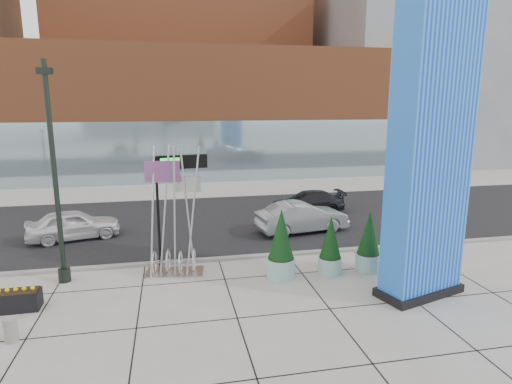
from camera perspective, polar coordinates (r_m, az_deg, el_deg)
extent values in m
plane|color=#9E9991|center=(14.48, -7.19, -14.89)|extent=(160.00, 160.00, 0.00)
cube|color=black|center=(23.83, -9.05, -4.05)|extent=(80.00, 12.00, 0.02)
cube|color=gray|center=(18.12, -8.18, -9.06)|extent=(80.00, 0.30, 0.12)
cube|color=#A65530|center=(39.96, -8.98, 10.34)|extent=(34.00, 10.00, 11.00)
cube|color=#8CA5B2|center=(35.38, -8.46, 5.29)|extent=(34.00, 0.60, 5.00)
cube|color=slate|center=(52.37, 19.99, 13.96)|extent=(20.00, 18.00, 18.00)
cube|color=#0D33CD|center=(14.94, 22.25, 5.34)|extent=(3.00, 1.88, 10.05)
cube|color=black|center=(16.17, 20.87, -12.10)|extent=(3.28, 2.16, 0.28)
cylinder|color=black|center=(16.60, -25.25, 1.94)|extent=(0.18, 0.18, 7.92)
cylinder|color=black|center=(17.56, -24.16, -10.07)|extent=(0.44, 0.44, 0.49)
cube|color=black|center=(16.43, -26.38, 14.26)|extent=(0.50, 0.22, 0.22)
cube|color=silver|center=(17.18, -10.78, -10.46)|extent=(2.33, 1.40, 0.06)
cylinder|color=silver|center=(16.23, -13.57, -2.75)|extent=(0.08, 0.08, 4.98)
cylinder|color=silver|center=(16.56, -12.15, -2.39)|extent=(0.08, 0.08, 4.98)
cylinder|color=silver|center=(16.31, -10.76, -2.55)|extent=(0.08, 0.08, 4.98)
cylinder|color=silver|center=(16.61, -9.23, -2.23)|extent=(0.08, 0.08, 4.98)
cylinder|color=silver|center=(16.19, -8.28, -2.57)|extent=(0.08, 0.08, 4.98)
torus|color=silver|center=(16.94, -13.40, -9.27)|extent=(0.20, 0.91, 0.91)
torus|color=silver|center=(17.11, -11.69, -8.97)|extent=(0.20, 0.91, 0.91)
torus|color=silver|center=(16.92, -9.98, -9.14)|extent=(0.20, 0.91, 0.91)
torus|color=silver|center=(17.12, -8.31, -8.83)|extent=(0.20, 0.91, 0.91)
cube|color=red|center=(16.11, -12.39, 2.64)|extent=(1.30, 0.14, 0.80)
cube|color=silver|center=(16.30, -9.16, 1.09)|extent=(0.98, 0.29, 0.60)
cylinder|color=gray|center=(14.12, -29.90, -15.63)|extent=(0.36, 0.36, 0.70)
cylinder|color=black|center=(17.26, -12.91, -2.80)|extent=(0.11, 0.11, 4.42)
cube|color=black|center=(16.87, -10.01, 3.91)|extent=(2.11, 0.46, 0.53)
cube|color=#19D833|center=(16.75, -11.44, 3.80)|extent=(0.73, 0.12, 0.37)
cylinder|color=#98CDC2|center=(17.62, 14.65, -8.98)|extent=(0.97, 0.97, 0.68)
cylinder|color=black|center=(17.50, 14.71, -7.95)|extent=(0.89, 0.89, 0.06)
cone|color=black|center=(17.23, 14.87, -5.21)|extent=(0.87, 0.87, 1.75)
cylinder|color=#98CDC2|center=(17.01, 9.80, -9.59)|extent=(0.91, 0.91, 0.64)
cylinder|color=black|center=(16.90, 9.84, -8.58)|extent=(0.84, 0.84, 0.05)
cone|color=black|center=(16.63, 9.94, -5.93)|extent=(0.82, 0.82, 1.64)
cylinder|color=#98CDC2|center=(16.42, 3.32, -10.04)|extent=(1.07, 1.07, 0.75)
cylinder|color=black|center=(16.28, 3.34, -8.82)|extent=(0.98, 0.98, 0.06)
cone|color=black|center=(15.97, 3.38, -5.58)|extent=(0.96, 0.96, 1.93)
cube|color=black|center=(15.98, -29.25, -12.57)|extent=(1.40, 0.72, 0.59)
cube|color=black|center=(15.86, -29.37, -11.52)|extent=(1.30, 0.62, 0.06)
imported|color=white|center=(22.38, -23.14, -4.05)|extent=(4.52, 2.71, 1.44)
imported|color=#929699|center=(21.83, 6.16, -3.39)|extent=(4.88, 2.40, 1.54)
imported|color=black|center=(25.70, 6.83, -1.35)|extent=(4.49, 1.93, 1.29)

